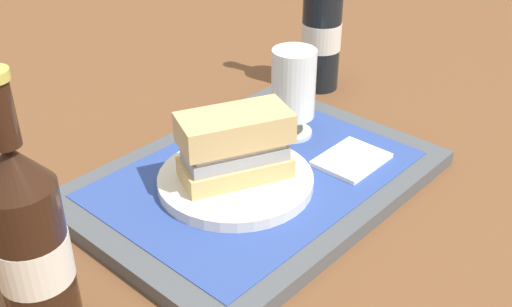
% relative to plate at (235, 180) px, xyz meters
% --- Properties ---
extents(ground_plane, '(3.00, 3.00, 0.00)m').
position_rel_plate_xyz_m(ground_plane, '(0.04, -0.00, -0.03)').
color(ground_plane, brown).
extents(tray, '(0.44, 0.32, 0.02)m').
position_rel_plate_xyz_m(tray, '(0.04, -0.00, -0.02)').
color(tray, '#4C5156').
rests_on(tray, ground_plane).
extents(placemat, '(0.38, 0.27, 0.00)m').
position_rel_plate_xyz_m(placemat, '(0.04, -0.00, -0.01)').
color(placemat, '#2D4793').
rests_on(placemat, tray).
extents(plate, '(0.19, 0.19, 0.01)m').
position_rel_plate_xyz_m(plate, '(0.00, 0.00, 0.00)').
color(plate, silver).
rests_on(plate, placemat).
extents(sandwich, '(0.14, 0.11, 0.08)m').
position_rel_plate_xyz_m(sandwich, '(0.00, -0.00, 0.05)').
color(sandwich, tan).
rests_on(sandwich, plate).
extents(beer_glass, '(0.06, 0.06, 0.12)m').
position_rel_plate_xyz_m(beer_glass, '(0.15, 0.03, 0.06)').
color(beer_glass, silver).
rests_on(beer_glass, placemat).
extents(napkin_folded, '(0.09, 0.07, 0.01)m').
position_rel_plate_xyz_m(napkin_folded, '(0.14, -0.07, -0.00)').
color(napkin_folded, white).
rests_on(napkin_folded, placemat).
extents(beer_bottle, '(0.07, 0.07, 0.27)m').
position_rel_plate_xyz_m(beer_bottle, '(0.34, 0.13, 0.08)').
color(beer_bottle, black).
rests_on(beer_bottle, ground_plane).
extents(second_bottle, '(0.07, 0.07, 0.27)m').
position_rel_plate_xyz_m(second_bottle, '(-0.27, -0.02, 0.08)').
color(second_bottle, black).
rests_on(second_bottle, ground_plane).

